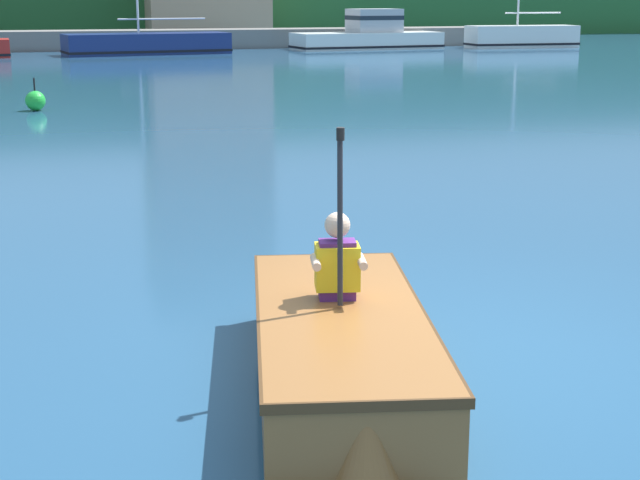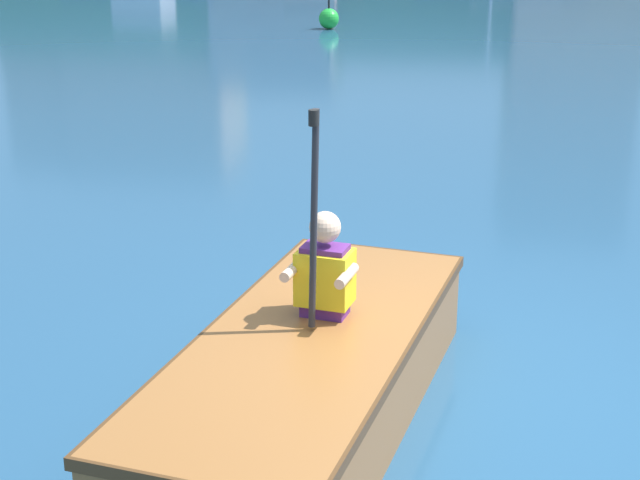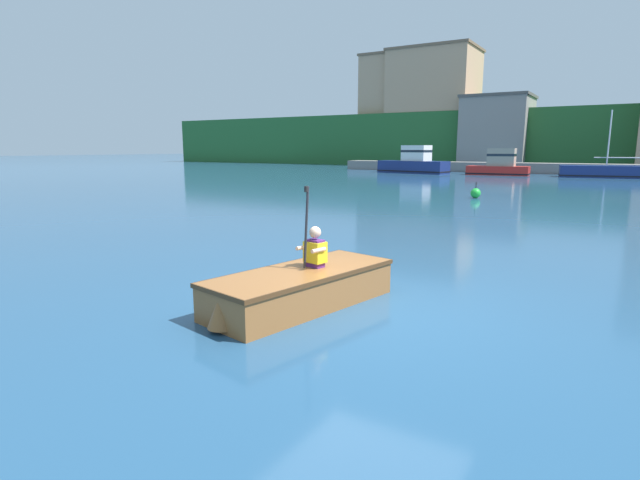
{
  "view_description": "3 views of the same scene",
  "coord_description": "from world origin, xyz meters",
  "views": [
    {
      "loc": [
        -2.63,
        -6.06,
        2.47
      ],
      "look_at": [
        -0.89,
        0.13,
        0.87
      ],
      "focal_mm": 55.0,
      "sensor_mm": 36.0,
      "label": 1
    },
    {
      "loc": [
        -0.23,
        -4.95,
        2.65
      ],
      "look_at": [
        -0.89,
        0.13,
        0.87
      ],
      "focal_mm": 55.0,
      "sensor_mm": 36.0,
      "label": 2
    },
    {
      "loc": [
        2.86,
        -5.98,
        2.19
      ],
      "look_at": [
        -0.89,
        0.13,
        0.87
      ],
      "focal_mm": 28.0,
      "sensor_mm": 36.0,
      "label": 3
    }
  ],
  "objects": [
    {
      "name": "moored_boat_dock_east_inner",
      "position": [
        -6.24,
        37.11,
        0.8
      ],
      "size": [
        4.98,
        2.01,
        2.18
      ],
      "color": "red",
      "rests_on": "ground"
    },
    {
      "name": "person_paddler",
      "position": [
        -0.84,
        -0.1,
        0.78
      ],
      "size": [
        0.4,
        0.38,
        1.16
      ],
      "color": "#592672",
      "rests_on": "rowboat_foreground"
    },
    {
      "name": "waterfront_office_block_center",
      "position": [
        -19.08,
        57.29,
        7.19
      ],
      "size": [
        10.46,
        8.04,
        14.36
      ],
      "color": "tan",
      "rests_on": "ground"
    },
    {
      "name": "moored_boat_dock_west_end",
      "position": [
        -13.46,
        36.57,
        0.86
      ],
      "size": [
        6.65,
        3.0,
        2.44
      ],
      "color": "navy",
      "rests_on": "ground"
    },
    {
      "name": "waterfront_warehouse_left",
      "position": [
        -24.08,
        57.55,
        7.1
      ],
      "size": [
        8.6,
        7.02,
        14.18
      ],
      "color": "tan",
      "rests_on": "ground"
    },
    {
      "name": "marina_dock",
      "position": [
        0.0,
        41.95,
        0.45
      ],
      "size": [
        44.83,
        2.4,
        0.9
      ],
      "color": "slate",
      "rests_on": "ground"
    },
    {
      "name": "moored_boat_dock_west_inner",
      "position": [
        1.79,
        37.58,
        0.43
      ],
      "size": [
        7.32,
        3.11,
        4.98
      ],
      "color": "navy",
      "rests_on": "ground"
    },
    {
      "name": "shoreline_ridge",
      "position": [
        0.0,
        63.32,
        3.27
      ],
      "size": [
        120.0,
        20.0,
        6.53
      ],
      "color": "#28602D",
      "rests_on": "ground"
    },
    {
      "name": "rowboat_foreground",
      "position": [
        -0.9,
        -0.41,
        0.29
      ],
      "size": [
        1.63,
        3.06,
        0.52
      ],
      "color": "#935B2D",
      "rests_on": "ground"
    },
    {
      "name": "ground_plane",
      "position": [
        0.0,
        0.0,
        0.0
      ],
      "size": [
        300.0,
        300.0,
        0.0
      ],
      "primitive_type": "plane",
      "color": "navy"
    },
    {
      "name": "channel_buoy",
      "position": [
        -2.84,
        16.55,
        0.22
      ],
      "size": [
        0.44,
        0.44,
        0.72
      ],
      "color": "green",
      "rests_on": "ground"
    },
    {
      "name": "waterfront_apartment_right",
      "position": [
        -10.56,
        55.04,
        4.07
      ],
      "size": [
        7.47,
        6.96,
        8.12
      ],
      "color": "gray",
      "rests_on": "ground"
    }
  ]
}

